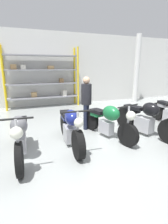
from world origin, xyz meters
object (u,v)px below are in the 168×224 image
at_px(shelving_rack, 42,77).
at_px(motorcycle_green, 109,120).
at_px(person_browsing, 86,99).
at_px(motorcycle_grey, 20,136).
at_px(motorcycle_blue, 71,127).
at_px(motorcycle_black, 146,119).

relative_size(shelving_rack, motorcycle_green, 1.72).
bearing_deg(person_browsing, motorcycle_green, 146.66).
distance_m(shelving_rack, motorcycle_grey, 5.16).
bearing_deg(motorcycle_blue, motorcycle_green, 98.07).
height_order(motorcycle_green, person_browsing, person_browsing).
xyz_separation_m(shelving_rack, motorcycle_blue, (-0.03, -4.69, -0.98)).
xyz_separation_m(motorcycle_blue, person_browsing, (0.81, 0.98, 0.50)).
height_order(shelving_rack, motorcycle_blue, shelving_rack).
distance_m(motorcycle_blue, motorcycle_green, 1.12).
bearing_deg(shelving_rack, motorcycle_blue, -90.41).
distance_m(motorcycle_grey, person_browsing, 2.38).
bearing_deg(shelving_rack, motorcycle_grey, -103.84).
xyz_separation_m(motorcycle_green, person_browsing, (-0.30, 0.89, 0.46)).
bearing_deg(person_browsing, shelving_rack, -40.28).
distance_m(shelving_rack, motorcycle_black, 5.36).
xyz_separation_m(motorcycle_grey, motorcycle_green, (2.30, 0.32, -0.01)).
bearing_deg(person_browsing, motorcycle_black, 179.97).
relative_size(shelving_rack, motorcycle_blue, 1.67).
bearing_deg(motorcycle_blue, motorcycle_grey, -74.80).
distance_m(motorcycle_grey, motorcycle_black, 3.40).
height_order(motorcycle_grey, motorcycle_green, motorcycle_grey).
xyz_separation_m(motorcycle_blue, motorcycle_black, (2.22, -0.11, 0.00)).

